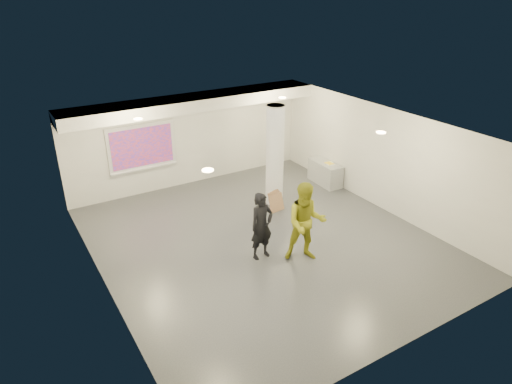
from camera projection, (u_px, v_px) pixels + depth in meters
floor at (264, 241)px, 11.83m from camera, size 8.00×9.00×0.01m
ceiling at (265, 130)px, 10.56m from camera, size 8.00×9.00×0.01m
wall_back at (190, 139)px, 14.68m from camera, size 8.00×0.01×3.00m
wall_front at (407, 283)px, 7.71m from camera, size 8.00×0.01×3.00m
wall_left at (99, 231)px, 9.30m from camera, size 0.01×9.00×3.00m
wall_right at (382, 159)px, 13.08m from camera, size 0.01×9.00×3.00m
soffit_band at (195, 102)px, 13.69m from camera, size 8.00×1.10×0.36m
downlight_nw at (138, 119)px, 11.46m from camera, size 0.22×0.22×0.02m
downlight_ne at (282, 98)px, 13.54m from camera, size 0.22×0.22×0.02m
downlight_sw at (208, 170)px, 8.37m from camera, size 0.22×0.22×0.02m
downlight_se at (381, 132)px, 10.45m from camera, size 0.22×0.22×0.02m
column at (275, 156)px, 13.30m from camera, size 0.52×0.52×3.00m
projection_screen at (142, 147)px, 13.87m from camera, size 2.10×0.13×1.42m
credenza at (325, 173)px, 15.05m from camera, size 0.59×1.29×0.74m
papers_stack at (330, 163)px, 14.79m from camera, size 0.32×0.37×0.02m
postit_pad at (329, 163)px, 14.78m from camera, size 0.21×0.28×0.03m
cardboard_back at (275, 200)px, 13.43m from camera, size 0.54×0.34×0.55m
cardboard_front at (277, 203)px, 13.30m from camera, size 0.49×0.26×0.50m
woman at (262, 226)px, 10.83m from camera, size 0.65×0.45×1.69m
man at (306, 222)px, 10.70m from camera, size 1.20×1.12×1.98m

